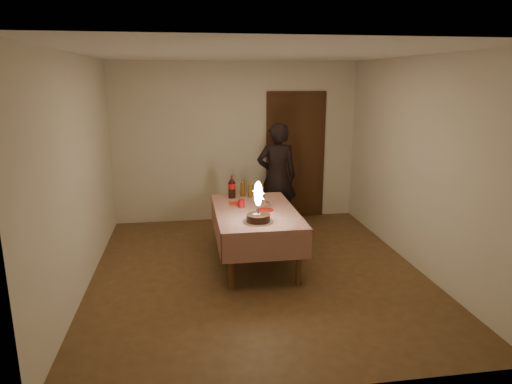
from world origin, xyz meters
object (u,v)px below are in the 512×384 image
birthday_cake (258,212)px  amber_bottle_left (243,188)px  red_cup (241,204)px  red_plate (265,210)px  amber_bottle_right (261,190)px  dining_table (255,217)px  cola_bottle (232,187)px  amber_bottle_mid (251,189)px  clear_cup (268,205)px  photographer (277,177)px

birthday_cake → amber_bottle_left: bearing=91.3°
red_cup → amber_bottle_left: size_ratio=0.39×
red_plate → amber_bottle_right: amber_bottle_right is taller
dining_table → cola_bottle: size_ratio=5.42×
cola_bottle → amber_bottle_right: bearing=-10.1°
amber_bottle_right → amber_bottle_mid: (-0.14, 0.07, 0.00)m
clear_cup → dining_table: bearing=-174.0°
red_cup → amber_bottle_mid: size_ratio=0.39×
dining_table → clear_cup: 0.22m
amber_bottle_left → cola_bottle: bearing=-152.3°
dining_table → amber_bottle_right: size_ratio=6.75×
cola_bottle → amber_bottle_mid: bearing=-1.4°
red_cup → amber_bottle_right: amber_bottle_right is taller
dining_table → amber_bottle_right: (0.17, 0.56, 0.21)m
dining_table → birthday_cake: size_ratio=3.56×
clear_cup → amber_bottle_left: amber_bottle_left is taller
red_cup → amber_bottle_right: size_ratio=0.39×
red_cup → cola_bottle: (-0.07, 0.49, 0.10)m
red_plate → amber_bottle_left: amber_bottle_left is taller
amber_bottle_right → amber_bottle_mid: size_ratio=1.00×
birthday_cake → cola_bottle: birthday_cake is taller
clear_cup → cola_bottle: cola_bottle is taller
birthday_cake → clear_cup: bearing=67.7°
red_plate → photographer: bearing=72.2°
dining_table → amber_bottle_mid: 0.67m
red_cup → birthday_cake: bearing=-79.6°
clear_cup → amber_bottle_right: (0.00, 0.55, 0.07)m
birthday_cake → amber_bottle_left: birthday_cake is taller
dining_table → birthday_cake: bearing=-95.0°
amber_bottle_left → amber_bottle_right: size_ratio=1.00×
dining_table → red_cup: 0.26m
amber_bottle_left → photographer: bearing=41.2°
amber_bottle_mid → dining_table: bearing=-92.7°
amber_bottle_left → clear_cup: bearing=-71.2°
amber_bottle_left → amber_bottle_mid: size_ratio=1.00×
birthday_cake → amber_bottle_right: birthday_cake is taller
red_plate → red_cup: size_ratio=2.20×
clear_cup → cola_bottle: bearing=123.0°
cola_bottle → amber_bottle_mid: size_ratio=1.25×
birthday_cake → red_plate: size_ratio=2.20×
dining_table → amber_bottle_left: bearing=95.7°
dining_table → amber_bottle_left: (-0.07, 0.72, 0.21)m
birthday_cake → cola_bottle: bearing=99.5°
clear_cup → amber_bottle_right: bearing=89.6°
amber_bottle_right → dining_table: bearing=-107.0°
amber_bottle_mid → photographer: size_ratio=0.15×
red_cup → amber_bottle_right: 0.54m
amber_bottle_right → birthday_cake: bearing=-101.5°
red_cup → amber_bottle_mid: (0.19, 0.49, 0.07)m
dining_table → birthday_cake: (-0.04, -0.50, 0.21)m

